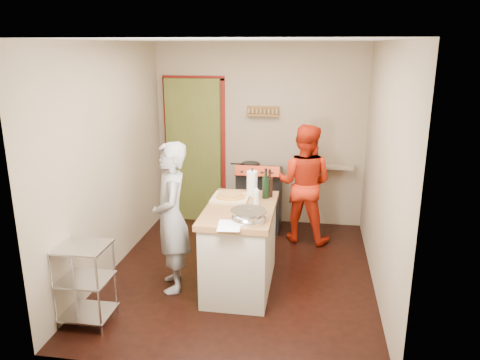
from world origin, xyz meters
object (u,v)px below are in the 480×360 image
wire_shelving (85,280)px  person_stripe (171,218)px  person_red (304,184)px  island (241,245)px  stove (259,199)px

wire_shelving → person_stripe: size_ratio=0.50×
wire_shelving → person_red: person_red is taller
person_stripe → person_red: (1.34, 1.54, -0.02)m
island → person_red: (0.62, 1.40, 0.31)m
person_red → wire_shelving: bearing=62.8°
person_stripe → island: bearing=82.0°
island → person_stripe: 0.80m
island → person_stripe: (-0.71, -0.14, 0.32)m
stove → island: size_ratio=0.76×
stove → wire_shelving: stove is taller
wire_shelving → person_red: 3.06m
stove → island: (0.00, -1.70, 0.04)m
stove → person_red: size_ratio=0.64×
wire_shelving → island: size_ratio=0.61×
wire_shelving → person_stripe: person_stripe is taller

